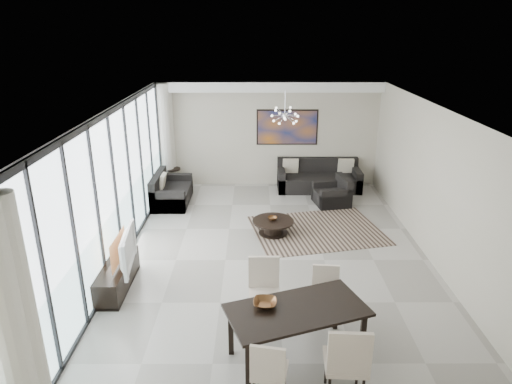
{
  "coord_description": "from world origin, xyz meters",
  "views": [
    {
      "loc": [
        -0.38,
        -7.84,
        4.3
      ],
      "look_at": [
        -0.36,
        0.44,
        1.25
      ],
      "focal_mm": 32.0,
      "sensor_mm": 36.0,
      "label": 1
    }
  ],
  "objects_px": {
    "coffee_table": "(273,226)",
    "television": "(122,250)",
    "dining_table": "(297,314)",
    "tv_console": "(117,276)",
    "sofa_main": "(318,180)"
  },
  "relations": [
    {
      "from": "coffee_table",
      "to": "television",
      "type": "height_order",
      "value": "television"
    },
    {
      "from": "television",
      "to": "dining_table",
      "type": "bearing_deg",
      "value": -127.81
    },
    {
      "from": "tv_console",
      "to": "television",
      "type": "distance_m",
      "value": 0.57
    },
    {
      "from": "coffee_table",
      "to": "television",
      "type": "bearing_deg",
      "value": -139.52
    },
    {
      "from": "dining_table",
      "to": "television",
      "type": "bearing_deg",
      "value": 148.67
    },
    {
      "from": "sofa_main",
      "to": "dining_table",
      "type": "distance_m",
      "value": 6.91
    },
    {
      "from": "tv_console",
      "to": "television",
      "type": "xyz_separation_m",
      "value": [
        0.16,
        -0.07,
        0.54
      ]
    },
    {
      "from": "sofa_main",
      "to": "tv_console",
      "type": "distance_m",
      "value": 6.51
    },
    {
      "from": "sofa_main",
      "to": "television",
      "type": "bearing_deg",
      "value": -127.87
    },
    {
      "from": "sofa_main",
      "to": "dining_table",
      "type": "relative_size",
      "value": 1.1
    },
    {
      "from": "coffee_table",
      "to": "sofa_main",
      "type": "bearing_deg",
      "value": 64.71
    },
    {
      "from": "coffee_table",
      "to": "dining_table",
      "type": "relative_size",
      "value": 0.44
    },
    {
      "from": "tv_console",
      "to": "television",
      "type": "height_order",
      "value": "television"
    },
    {
      "from": "coffee_table",
      "to": "sofa_main",
      "type": "distance_m",
      "value": 3.18
    },
    {
      "from": "coffee_table",
      "to": "sofa_main",
      "type": "height_order",
      "value": "sofa_main"
    }
  ]
}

